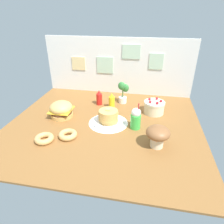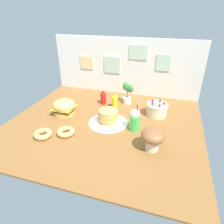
{
  "view_description": "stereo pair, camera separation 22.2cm",
  "coord_description": "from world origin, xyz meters",
  "views": [
    {
      "loc": [
        0.44,
        -1.88,
        1.17
      ],
      "look_at": [
        0.08,
        0.06,
        0.13
      ],
      "focal_mm": 31.73,
      "sensor_mm": 36.0,
      "label": 1
    },
    {
      "loc": [
        0.66,
        -1.82,
        1.17
      ],
      "look_at": [
        0.08,
        0.06,
        0.13
      ],
      "focal_mm": 31.73,
      "sensor_mm": 36.0,
      "label": 2
    }
  ],
  "objects": [
    {
      "name": "ketchup_bottle",
      "position": [
        -0.17,
        0.49,
        0.09
      ],
      "size": [
        0.08,
        0.08,
        0.2
      ],
      "color": "red",
      "rests_on": "ground_plane"
    },
    {
      "name": "potted_plant",
      "position": [
        0.13,
        0.6,
        0.17
      ],
      "size": [
        0.15,
        0.12,
        0.31
      ],
      "color": "white",
      "rests_on": "ground_plane"
    },
    {
      "name": "mushroom_stool",
      "position": [
        0.58,
        -0.31,
        0.13
      ],
      "size": [
        0.22,
        0.22,
        0.21
      ],
      "color": "beige",
      "rests_on": "ground_plane"
    },
    {
      "name": "ground_plane",
      "position": [
        0.0,
        0.0,
        -0.01
      ],
      "size": [
        2.15,
        1.93,
        0.02
      ],
      "primitive_type": "cube",
      "color": "brown"
    },
    {
      "name": "donut_chocolate",
      "position": [
        -0.3,
        -0.32,
        0.03
      ],
      "size": [
        0.19,
        0.19,
        0.06
      ],
      "color": "tan",
      "rests_on": "ground_plane"
    },
    {
      "name": "back_wall",
      "position": [
        -0.0,
        0.96,
        0.41
      ],
      "size": [
        2.15,
        0.04,
        0.82
      ],
      "color": "silver",
      "rests_on": "ground_plane"
    },
    {
      "name": "donut_pink_glaze",
      "position": [
        -0.51,
        -0.43,
        0.03
      ],
      "size": [
        0.19,
        0.19,
        0.06
      ],
      "color": "tan",
      "rests_on": "ground_plane"
    },
    {
      "name": "pancake_stack",
      "position": [
        0.05,
        0.02,
        0.07
      ],
      "size": [
        0.35,
        0.35,
        0.18
      ],
      "color": "white",
      "rests_on": "doily_mat"
    },
    {
      "name": "mustard_bottle",
      "position": [
        0.01,
        0.42,
        0.09
      ],
      "size": [
        0.08,
        0.08,
        0.2
      ],
      "color": "yellow",
      "rests_on": "ground_plane"
    },
    {
      "name": "doily_mat",
      "position": [
        0.05,
        0.02,
        0.0
      ],
      "size": [
        0.45,
        0.45,
        0.0
      ],
      "primitive_type": "cylinder",
      "color": "white",
      "rests_on": "ground_plane"
    },
    {
      "name": "layer_cake",
      "position": [
        0.55,
        0.37,
        0.08
      ],
      "size": [
        0.25,
        0.25,
        0.18
      ],
      "color": "beige",
      "rests_on": "ground_plane"
    },
    {
      "name": "cream_soda_cup",
      "position": [
        0.36,
        -0.02,
        0.12
      ],
      "size": [
        0.11,
        0.11,
        0.3
      ],
      "color": "green",
      "rests_on": "ground_plane"
    },
    {
      "name": "burger",
      "position": [
        -0.54,
        0.08,
        0.09
      ],
      "size": [
        0.27,
        0.27,
        0.19
      ],
      "color": "#DBA859",
      "rests_on": "ground_plane"
    }
  ]
}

